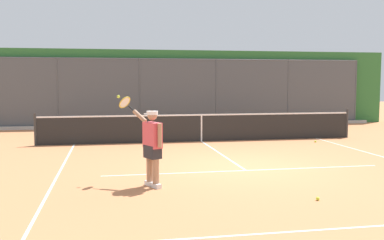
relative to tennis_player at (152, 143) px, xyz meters
The scene contains 7 objects.
ground_plane 2.98m from the tennis_player, 145.76° to the right, with size 60.00×60.00×0.00m, color #C67A4C.
court_line_markings 2.64m from the tennis_player, 161.21° to the right, with size 8.75×9.41×0.01m.
fence_backdrop 12.42m from the tennis_player, 100.95° to the right, with size 21.04×1.37×3.55m.
tennis_net 6.77m from the tennis_player, 110.38° to the right, with size 11.25×0.09×1.07m.
tennis_player is the anchor object (origin of this frame).
tennis_ball_mid_court 3.34m from the tennis_player, 150.54° to the left, with size 0.07×0.07×0.07m, color #CCDB33.
tennis_ball_near_baseline 8.20m from the tennis_player, 139.24° to the right, with size 0.07×0.07×0.07m, color #CCDB33.
Camera 1 is at (3.18, 10.36, 2.14)m, focal length 41.29 mm.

